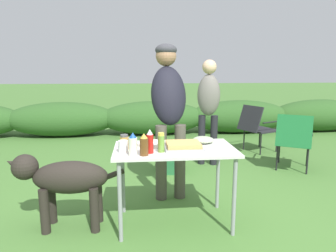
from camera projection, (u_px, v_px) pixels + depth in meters
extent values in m
plane|color=#477533|center=(174.00, 222.00, 2.87)|extent=(60.00, 60.00, 0.00)
ellipsoid|color=#2D5623|center=(62.00, 119.00, 6.56)|extent=(2.40, 0.90, 0.75)
ellipsoid|color=#2D5623|center=(153.00, 118.00, 6.76)|extent=(2.40, 0.90, 0.75)
ellipsoid|color=#2D5623|center=(239.00, 116.00, 6.95)|extent=(2.40, 0.90, 0.75)
ellipsoid|color=#2D5623|center=(320.00, 115.00, 7.15)|extent=(2.40, 0.90, 0.75)
cube|color=silver|center=(174.00, 149.00, 2.74)|extent=(1.10, 0.64, 0.02)
cylinder|color=gray|center=(120.00, 202.00, 2.49)|extent=(0.04, 0.04, 0.71)
cylinder|color=gray|center=(234.00, 197.00, 2.59)|extent=(0.04, 0.04, 0.71)
cylinder|color=gray|center=(123.00, 179.00, 3.02)|extent=(0.04, 0.04, 0.71)
cylinder|color=gray|center=(218.00, 175.00, 3.12)|extent=(0.04, 0.04, 0.71)
cube|color=#9E9EA3|center=(183.00, 147.00, 2.71)|extent=(0.34, 0.29, 0.02)
cube|color=tan|center=(183.00, 144.00, 2.71)|extent=(0.30, 0.25, 0.04)
cylinder|color=white|center=(150.00, 144.00, 2.82)|extent=(0.25, 0.25, 0.03)
ellipsoid|color=#ADBC99|center=(203.00, 140.00, 2.92)|extent=(0.20, 0.20, 0.06)
cylinder|color=white|center=(123.00, 147.00, 2.57)|extent=(0.08, 0.08, 0.11)
cylinder|color=brown|center=(144.00, 147.00, 2.48)|extent=(0.07, 0.07, 0.15)
cone|color=gold|center=(144.00, 136.00, 2.46)|extent=(0.06, 0.06, 0.04)
cylinder|color=red|center=(150.00, 144.00, 2.55)|extent=(0.06, 0.06, 0.16)
cone|color=white|center=(150.00, 132.00, 2.53)|extent=(0.05, 0.05, 0.05)
cylinder|color=silver|center=(133.00, 147.00, 2.46)|extent=(0.07, 0.07, 0.15)
cone|color=#194793|center=(133.00, 135.00, 2.44)|extent=(0.06, 0.06, 0.04)
cylinder|color=#B2893D|center=(124.00, 143.00, 2.67)|extent=(0.08, 0.08, 0.12)
cylinder|color=#4C4C4C|center=(124.00, 136.00, 2.66)|extent=(0.07, 0.07, 0.02)
cylinder|color=olive|center=(161.00, 144.00, 2.59)|extent=(0.06, 0.06, 0.14)
cylinder|color=#D1CC47|center=(161.00, 134.00, 2.57)|extent=(0.05, 0.05, 0.03)
cylinder|color=#4C473D|center=(161.00, 163.00, 3.33)|extent=(0.12, 0.12, 0.85)
cylinder|color=#4C473D|center=(180.00, 162.00, 3.37)|extent=(0.12, 0.12, 0.85)
ellipsoid|color=black|center=(169.00, 95.00, 3.33)|extent=(0.43, 0.55, 0.74)
sphere|color=#936B4C|center=(166.00, 56.00, 3.38)|extent=(0.23, 0.23, 0.23)
ellipsoid|color=#333338|center=(166.00, 50.00, 3.37)|extent=(0.25, 0.25, 0.14)
cylinder|color=black|center=(202.00, 140.00, 4.61)|extent=(0.11, 0.11, 0.76)
cylinder|color=black|center=(214.00, 140.00, 4.57)|extent=(0.11, 0.11, 0.76)
ellipsoid|color=slate|center=(209.00, 95.00, 4.46)|extent=(0.39, 0.33, 0.62)
sphere|color=#DBAD89|center=(209.00, 67.00, 4.39)|extent=(0.21, 0.21, 0.21)
cylinder|color=#28231E|center=(95.00, 210.00, 2.67)|extent=(0.08, 0.08, 0.41)
cylinder|color=#28231E|center=(98.00, 201.00, 2.86)|extent=(0.08, 0.08, 0.41)
cylinder|color=#28231E|center=(45.00, 212.00, 2.65)|extent=(0.08, 0.08, 0.41)
cylinder|color=#28231E|center=(52.00, 202.00, 2.84)|extent=(0.08, 0.08, 0.41)
ellipsoid|color=#28231E|center=(71.00, 177.00, 2.70)|extent=(0.69, 0.32, 0.30)
sphere|color=#28231E|center=(25.00, 167.00, 2.66)|extent=(0.23, 0.23, 0.23)
cone|color=#28231E|center=(14.00, 164.00, 2.65)|extent=(0.18, 0.12, 0.16)
cylinder|color=#28231E|center=(113.00, 175.00, 2.72)|extent=(0.21, 0.06, 0.12)
cube|color=#232328|center=(261.00, 130.00, 5.35)|extent=(0.61, 0.61, 0.03)
cube|color=#232328|center=(250.00, 118.00, 5.17)|extent=(0.34, 0.49, 0.44)
cylinder|color=black|center=(244.00, 139.00, 5.46)|extent=(0.02, 0.02, 0.38)
cylinder|color=black|center=(261.00, 144.00, 5.12)|extent=(0.02, 0.02, 0.38)
cylinder|color=black|center=(260.00, 137.00, 5.66)|extent=(0.02, 0.02, 0.38)
cylinder|color=black|center=(277.00, 141.00, 5.32)|extent=(0.02, 0.02, 0.38)
cylinder|color=black|center=(252.00, 118.00, 5.52)|extent=(0.39, 0.19, 0.02)
cylinder|color=black|center=(272.00, 122.00, 5.12)|extent=(0.39, 0.19, 0.02)
cube|color=#19602D|center=(294.00, 143.00, 4.39)|extent=(0.63, 0.63, 0.03)
cube|color=#19602D|center=(294.00, 131.00, 4.10)|extent=(0.48, 0.37, 0.44)
cylinder|color=black|center=(277.00, 158.00, 4.33)|extent=(0.02, 0.02, 0.38)
cylinder|color=black|center=(307.00, 161.00, 4.16)|extent=(0.02, 0.02, 0.38)
cylinder|color=black|center=(279.00, 151.00, 4.69)|extent=(0.02, 0.02, 0.38)
cylinder|color=black|center=(307.00, 154.00, 4.52)|extent=(0.02, 0.02, 0.38)
cylinder|color=black|center=(278.00, 130.00, 4.45)|extent=(0.23, 0.37, 0.02)
cylinder|color=black|center=(312.00, 133.00, 4.26)|extent=(0.23, 0.37, 0.02)
cube|color=#286B3D|center=(173.00, 160.00, 4.36)|extent=(0.39, 0.52, 0.28)
cube|color=silver|center=(173.00, 149.00, 4.33)|extent=(0.39, 0.52, 0.06)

